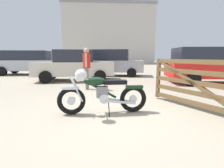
{
  "coord_description": "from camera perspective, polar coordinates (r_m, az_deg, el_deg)",
  "views": [
    {
      "loc": [
        -0.17,
        -3.76,
        1.31
      ],
      "look_at": [
        -0.18,
        0.48,
        0.61
      ],
      "focal_mm": 26.4,
      "sensor_mm": 36.0,
      "label": 1
    }
  ],
  "objects": [
    {
      "name": "industrial_building",
      "position": [
        34.51,
        -1.13,
        16.37
      ],
      "size": [
        17.21,
        10.82,
        21.57
      ],
      "rotation": [
        0.0,
        0.0,
        0.07
      ],
      "color": "beige",
      "rests_on": "ground_plane"
    },
    {
      "name": "blue_hatchback_right",
      "position": [
        9.39,
        -12.88,
        6.31
      ],
      "size": [
        4.43,
        2.45,
        1.67
      ],
      "rotation": [
        0.0,
        0.0,
        0.17
      ],
      "color": "black",
      "rests_on": "ground_plane"
    },
    {
      "name": "ground_plane",
      "position": [
        3.99,
        2.64,
        -9.77
      ],
      "size": [
        80.0,
        80.0,
        0.0
      ],
      "primitive_type": "plane",
      "color": "tan"
    },
    {
      "name": "vintage_motorcycle",
      "position": [
        3.78,
        -3.84,
        -3.1
      ],
      "size": [
        2.08,
        0.73,
        1.07
      ],
      "rotation": [
        0.0,
        0.0,
        3.27
      ],
      "color": "black",
      "rests_on": "ground_plane"
    },
    {
      "name": "bystander",
      "position": [
        6.69,
        -8.65,
        6.83
      ],
      "size": [
        0.3,
        0.46,
        1.66
      ],
      "rotation": [
        0.0,
        0.0,
        3.17
      ],
      "color": "#706656",
      "rests_on": "ground_plane"
    },
    {
      "name": "pale_sedan_back",
      "position": [
        11.5,
        0.65,
        7.48
      ],
      "size": [
        4.1,
        2.25,
        1.78
      ],
      "rotation": [
        0.0,
        0.0,
        -0.15
      ],
      "color": "black",
      "rests_on": "ground_plane"
    },
    {
      "name": "silver_sedan_mid",
      "position": [
        13.78,
        -27.12,
        6.87
      ],
      "size": [
        4.84,
        2.29,
        1.74
      ],
      "rotation": [
        0.0,
        0.0,
        0.09
      ],
      "color": "black",
      "rests_on": "ground_plane"
    },
    {
      "name": "red_hatchback_near",
      "position": [
        9.51,
        32.38,
        5.75
      ],
      "size": [
        4.79,
        2.17,
        1.74
      ],
      "rotation": [
        0.0,
        0.0,
        -0.06
      ],
      "color": "black",
      "rests_on": "ground_plane"
    },
    {
      "name": "timber_gate",
      "position": [
        4.44,
        29.74,
        0.32
      ],
      "size": [
        1.41,
        2.25,
        1.6
      ],
      "rotation": [
        0.0,
        0.0,
        2.11
      ],
      "color": "brown",
      "rests_on": "ground_plane"
    },
    {
      "name": "white_estate_far",
      "position": [
        17.4,
        -1.16,
        8.14
      ],
      "size": [
        4.04,
        2.11,
        1.78
      ],
      "rotation": [
        0.0,
        0.0,
        3.24
      ],
      "color": "black",
      "rests_on": "ground_plane"
    }
  ]
}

